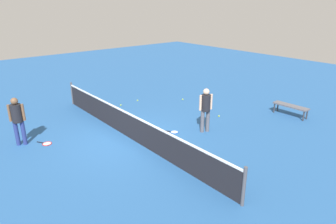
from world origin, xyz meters
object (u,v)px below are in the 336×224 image
object	(u,v)px
tennis_racket_near_player	(174,132)
tennis_ball_near_player	(219,116)
tennis_ball_stray_left	(121,105)
courtside_bench	(291,107)
player_far_side	(17,117)
tennis_racket_far_player	(46,144)
tennis_ball_baseline	(183,99)
tennis_ball_by_net	(220,164)
tennis_ball_midcourt	(138,100)
player_near_side	(206,107)

from	to	relation	value
tennis_racket_near_player	tennis_ball_near_player	distance (m)	2.56
tennis_ball_stray_left	tennis_ball_near_player	bearing A→B (deg)	-147.94
tennis_racket_near_player	courtside_bench	bearing A→B (deg)	-110.74
player_far_side	tennis_racket_near_player	size ratio (longest dim) A/B	2.96
tennis_racket_far_player	tennis_ball_baseline	xyz separation A→B (m)	(0.62, -7.01, 0.02)
tennis_ball_near_player	courtside_bench	distance (m)	3.12
tennis_racket_far_player	tennis_racket_near_player	bearing A→B (deg)	-117.28
tennis_ball_by_net	tennis_racket_near_player	bearing A→B (deg)	-10.42
tennis_racket_near_player	tennis_racket_far_player	bearing A→B (deg)	62.72
courtside_bench	tennis_ball_near_player	bearing A→B (deg)	52.64
tennis_racket_near_player	courtside_bench	distance (m)	5.38
tennis_ball_midcourt	tennis_ball_baseline	xyz separation A→B (m)	(-1.32, -1.85, 0.00)
tennis_ball_stray_left	tennis_racket_far_player	bearing A→B (deg)	114.11
tennis_ball_by_net	tennis_ball_baseline	size ratio (longest dim) A/B	1.00
tennis_racket_near_player	tennis_ball_baseline	xyz separation A→B (m)	(2.72, -2.95, 0.02)
tennis_ball_by_net	tennis_ball_midcourt	world-z (taller)	same
player_near_side	tennis_ball_midcourt	size ratio (longest dim) A/B	25.76
player_near_side	tennis_racket_far_player	size ratio (longest dim) A/B	2.89
tennis_ball_stray_left	player_near_side	bearing A→B (deg)	-169.30
tennis_ball_midcourt	courtside_bench	world-z (taller)	courtside_bench
tennis_ball_baseline	courtside_bench	xyz separation A→B (m)	(-4.62, -2.07, 0.38)
tennis_racket_near_player	tennis_ball_baseline	world-z (taller)	tennis_ball_baseline
tennis_ball_baseline	courtside_bench	world-z (taller)	courtside_bench
tennis_ball_by_net	tennis_ball_baseline	xyz separation A→B (m)	(5.46, -3.45, 0.00)
tennis_racket_far_player	tennis_ball_midcourt	bearing A→B (deg)	-69.39
player_near_side	tennis_ball_midcourt	bearing A→B (deg)	-1.77
player_near_side	tennis_ball_stray_left	bearing A→B (deg)	10.70
player_far_side	tennis_ball_midcourt	xyz separation A→B (m)	(1.45, -5.82, -0.98)
player_near_side	tennis_ball_by_net	bearing A→B (deg)	144.46
tennis_ball_near_player	tennis_ball_by_net	xyz separation A→B (m)	(-2.71, 3.06, 0.00)
tennis_racket_near_player	tennis_ball_by_net	xyz separation A→B (m)	(-2.74, 0.50, 0.02)
player_far_side	tennis_ball_near_player	xyz separation A→B (m)	(-2.61, -7.28, -0.98)
tennis_racket_far_player	tennis_ball_midcourt	distance (m)	5.51
player_far_side	tennis_ball_by_net	bearing A→B (deg)	-141.60
tennis_racket_near_player	tennis_ball_baseline	distance (m)	4.01
tennis_ball_by_net	player_near_side	bearing A→B (deg)	-35.54
tennis_ball_baseline	courtside_bench	size ratio (longest dim) A/B	0.04
tennis_ball_near_player	tennis_ball_stray_left	world-z (taller)	same
player_near_side	tennis_racket_far_player	distance (m)	5.83
tennis_ball_near_player	tennis_ball_midcourt	bearing A→B (deg)	19.80
tennis_racket_far_player	tennis_ball_midcourt	size ratio (longest dim) A/B	8.91
tennis_ball_baseline	tennis_ball_stray_left	bearing A→B (deg)	66.89
tennis_ball_by_net	courtside_bench	size ratio (longest dim) A/B	0.04
tennis_ball_stray_left	tennis_ball_midcourt	bearing A→B (deg)	-84.96
tennis_ball_near_player	courtside_bench	world-z (taller)	courtside_bench
player_near_side	tennis_ball_baseline	distance (m)	4.08
player_near_side	tennis_racket_near_player	world-z (taller)	player_near_side
tennis_racket_far_player	tennis_ball_near_player	distance (m)	6.95
player_near_side	tennis_ball_baseline	world-z (taller)	player_near_side
tennis_racket_far_player	player_near_side	bearing A→B (deg)	-119.17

